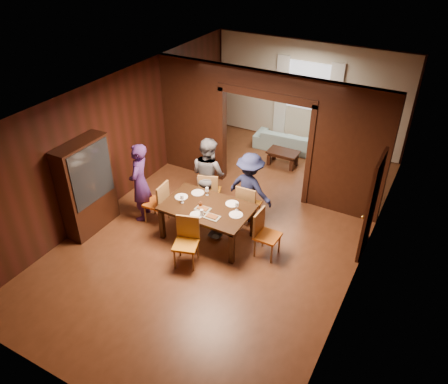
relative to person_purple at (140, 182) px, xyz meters
The scene contains 32 objects.
floor 2.14m from the person_purple, 21.02° to the left, with size 9.00×9.00×0.00m, color #582F18.
ceiling 2.81m from the person_purple, 21.02° to the left, with size 5.50×9.00×0.02m, color silver.
room_walls 3.23m from the person_purple, 54.79° to the left, with size 5.52×9.01×2.90m.
person_purple is the anchor object (origin of this frame).
person_grey 1.49m from the person_purple, 43.07° to the left, with size 0.84×0.65×1.72m, color #505157.
person_navy 2.33m from the person_purple, 26.46° to the left, with size 1.03×0.59×1.60m, color #191F40.
sofa 4.86m from the person_purple, 70.71° to the left, with size 1.87×0.73×0.55m, color #94BEC2.
serving_bowl 1.76m from the person_purple, ahead, with size 0.29×0.29×0.07m, color black.
dining_table 1.69m from the person_purple, ahead, with size 1.77×1.10×0.76m, color black.
coffee_table 4.12m from the person_purple, 63.54° to the left, with size 0.80×0.50×0.40m, color black.
chair_left 0.54m from the person_purple, ahead, with size 0.44×0.44×0.97m, color #C65712, non-canonical shape.
chair_right 2.94m from the person_purple, ahead, with size 0.44×0.44×0.97m, color #C35B12, non-canonical shape.
chair_far_l 1.55m from the person_purple, 40.75° to the left, with size 0.44×0.44×0.97m, color orange, non-canonical shape.
chair_far_r 2.35m from the person_purple, 23.62° to the left, with size 0.44×0.44×0.97m, color orange, non-canonical shape.
chair_near 1.90m from the person_purple, 26.33° to the right, with size 0.44×0.44×0.97m, color orange, non-canonical shape.
hutch 1.07m from the person_purple, 131.42° to the right, with size 0.40×1.20×2.00m, color black.
door_right 4.69m from the person_purple, 14.87° to the left, with size 0.06×0.90×2.10m, color black.
window_far 5.52m from the person_purple, 70.45° to the left, with size 1.20×0.03×1.30m, color silver.
curtain_left 5.23m from the person_purple, 78.10° to the left, with size 0.35×0.06×2.40m, color white.
curtain_right 5.73m from the person_purple, 63.21° to the left, with size 0.35×0.06×2.40m, color white.
plate_left 0.99m from the person_purple, ahead, with size 0.27×0.27×0.01m, color white.
plate_far_l 1.26m from the person_purple, 18.53° to the left, with size 0.27×0.27×0.01m, color silver.
plate_far_r 2.04m from the person_purple, 10.83° to the left, with size 0.27×0.27×0.01m, color white.
plate_right 2.25m from the person_purple, ahead, with size 0.27×0.27×0.01m, color silver.
plate_near 1.61m from the person_purple, ahead, with size 0.27×0.27×0.01m, color silver.
platter_a 1.59m from the person_purple, ahead, with size 0.30×0.20×0.04m, color gray.
platter_b 1.89m from the person_purple, ahead, with size 0.30×0.20×0.04m, color gray.
wineglass_left 1.10m from the person_purple, ahead, with size 0.08×0.08×0.18m, color silver, non-canonical shape.
wineglass_far 1.46m from the person_purple, 16.91° to the left, with size 0.08×0.08×0.18m, color white, non-canonical shape.
wineglass_right 2.20m from the person_purple, ahead, with size 0.08×0.08×0.18m, color white, non-canonical shape.
tumbler 1.69m from the person_purple, ahead, with size 0.07×0.07×0.14m, color silver.
condiment_jar 1.49m from the person_purple, ahead, with size 0.08×0.08×0.11m, color #482510, non-canonical shape.
Camera 1 is at (3.50, -6.72, 5.73)m, focal length 35.00 mm.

